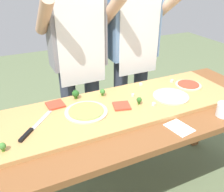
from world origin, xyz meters
name	(u,v)px	position (x,y,z in m)	size (l,w,h in m)	color
prep_table	(133,125)	(0.00, 0.00, 0.67)	(1.89, 0.73, 0.77)	brown
cutting_board	(124,106)	(-0.04, 0.07, 0.78)	(1.52, 0.50, 0.02)	tan
chefs_knife	(32,129)	(-0.61, 0.03, 0.80)	(0.22, 0.25, 0.02)	#B7BABF
pizza_whole_pesto_green	(86,112)	(-0.29, 0.07, 0.80)	(0.26, 0.26, 0.02)	beige
pizza_whole_tomato_red	(188,85)	(0.51, 0.11, 0.80)	(0.19, 0.19, 0.02)	beige
pizza_whole_cheese_artichoke	(171,96)	(0.29, 0.02, 0.80)	(0.24, 0.24, 0.02)	beige
pizza_slice_far_left	(122,106)	(-0.06, 0.05, 0.80)	(0.10, 0.10, 0.01)	#BC3D28
pizza_slice_center	(55,105)	(-0.43, 0.24, 0.80)	(0.10, 0.10, 0.01)	#BC3D28
broccoli_floret_back_left	(76,94)	(-0.29, 0.27, 0.83)	(0.05, 0.05, 0.06)	#2C5915
broccoli_floret_center_right	(139,100)	(0.05, 0.03, 0.82)	(0.03, 0.03, 0.05)	#366618
broccoli_floret_back_mid	(103,92)	(-0.11, 0.23, 0.82)	(0.04, 0.04, 0.05)	#3F7220
broccoli_floret_front_mid	(2,146)	(-0.76, -0.08, 0.82)	(0.03, 0.03, 0.05)	#487A23
cheese_crumble_a	(133,95)	(0.07, 0.14, 0.80)	(0.02, 0.02, 0.02)	silver
cheese_crumble_b	(172,81)	(0.45, 0.21, 0.80)	(0.02, 0.02, 0.02)	silver
cheese_crumble_c	(141,84)	(0.21, 0.26, 0.80)	(0.02, 0.02, 0.02)	white
cheese_crumble_d	(154,104)	(0.13, -0.03, 0.80)	(0.02, 0.02, 0.02)	white
flour_cup	(224,111)	(0.46, -0.27, 0.81)	(0.09, 0.09, 0.08)	white
recipe_note	(179,128)	(0.14, -0.26, 0.77)	(0.11, 0.14, 0.00)	white
cook_left	(78,53)	(-0.15, 0.58, 1.00)	(0.54, 0.39, 1.67)	#333847
cook_right	(133,45)	(0.31, 0.58, 1.00)	(0.54, 0.39, 1.67)	#333847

